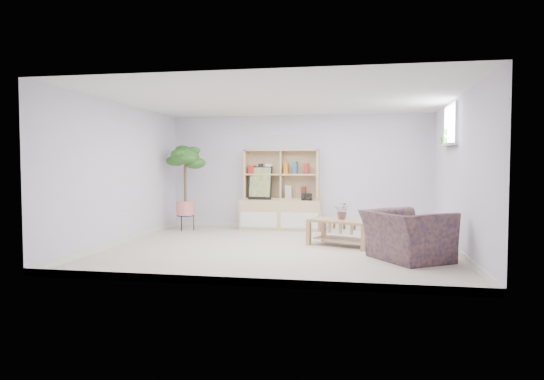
% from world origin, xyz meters
% --- Properties ---
extents(floor, '(5.50, 5.00, 0.01)m').
position_xyz_m(floor, '(0.00, 0.00, 0.00)').
color(floor, beige).
rests_on(floor, ground).
extents(ceiling, '(5.50, 5.00, 0.01)m').
position_xyz_m(ceiling, '(0.00, 0.00, 2.40)').
color(ceiling, white).
rests_on(ceiling, walls).
extents(walls, '(5.51, 5.01, 2.40)m').
position_xyz_m(walls, '(0.00, 0.00, 1.20)').
color(walls, white).
rests_on(walls, floor).
extents(baseboard, '(5.50, 5.00, 0.10)m').
position_xyz_m(baseboard, '(0.00, 0.00, 0.05)').
color(baseboard, silver).
rests_on(baseboard, floor).
extents(window, '(0.10, 0.98, 0.68)m').
position_xyz_m(window, '(2.73, 0.60, 2.00)').
color(window, '#CFE1FC').
rests_on(window, walls).
extents(window_sill, '(0.14, 1.00, 0.04)m').
position_xyz_m(window_sill, '(2.67, 0.60, 1.68)').
color(window_sill, silver).
rests_on(window_sill, walls).
extents(storage_unit, '(1.68, 0.57, 1.68)m').
position_xyz_m(storage_unit, '(-0.34, 2.24, 0.84)').
color(storage_unit, '#DBC088').
rests_on(storage_unit, floor).
extents(poster, '(0.51, 0.16, 0.69)m').
position_xyz_m(poster, '(-0.78, 2.21, 0.98)').
color(poster, yellow).
rests_on(poster, storage_unit).
extents(toy_truck, '(0.31, 0.23, 0.16)m').
position_xyz_m(toy_truck, '(0.21, 2.14, 0.71)').
color(toy_truck, black).
rests_on(toy_truck, storage_unit).
extents(coffee_table, '(1.22, 0.98, 0.44)m').
position_xyz_m(coffee_table, '(1.00, 0.42, 0.22)').
color(coffee_table, '#95764A').
rests_on(coffee_table, floor).
extents(table_plant, '(0.32, 0.31, 0.28)m').
position_xyz_m(table_plant, '(0.99, 0.51, 0.58)').
color(table_plant, '#226430').
rests_on(table_plant, coffee_table).
extents(floor_tree, '(0.83, 0.83, 1.76)m').
position_xyz_m(floor_tree, '(-2.26, 1.76, 0.88)').
color(floor_tree, '#0C450D').
rests_on(floor_tree, floor).
extents(armchair, '(1.39, 1.43, 0.81)m').
position_xyz_m(armchair, '(1.94, -0.64, 0.40)').
color(armchair, '#111A3D').
rests_on(armchair, floor).
extents(sill_plant, '(0.16, 0.14, 0.26)m').
position_xyz_m(sill_plant, '(2.67, 0.80, 1.83)').
color(sill_plant, '#0C450D').
rests_on(sill_plant, window_sill).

